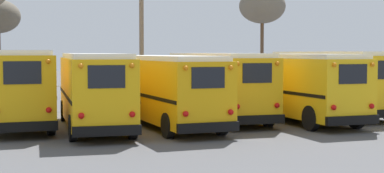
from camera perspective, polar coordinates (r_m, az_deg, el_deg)
ground_plane at (r=27.66m, az=0.00°, el=-3.46°), size 160.00×160.00×0.00m
school_bus_0 at (r=27.07m, az=-16.79°, el=0.12°), size 2.85×9.64×3.36m
school_bus_1 at (r=25.31m, az=-9.49°, el=-0.16°), size 2.90×9.50×3.23m
school_bus_2 at (r=26.28m, az=-2.74°, el=-0.10°), size 2.99×10.50×3.13m
school_bus_3 at (r=28.97m, az=2.38°, el=0.31°), size 2.62×10.28×3.23m
school_bus_4 at (r=28.51m, az=9.72°, el=0.22°), size 2.71×9.98×3.20m
school_bus_5 at (r=31.66m, az=13.27°, el=0.57°), size 2.62×9.65×3.31m
utility_pole at (r=39.62m, az=-4.92°, el=5.44°), size 1.80×0.30×9.21m
bare_tree_3 at (r=49.66m, az=6.83°, el=7.71°), size 3.86×3.86×8.58m
fence_line at (r=34.47m, az=-3.71°, el=-0.48°), size 23.92×0.06×1.42m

